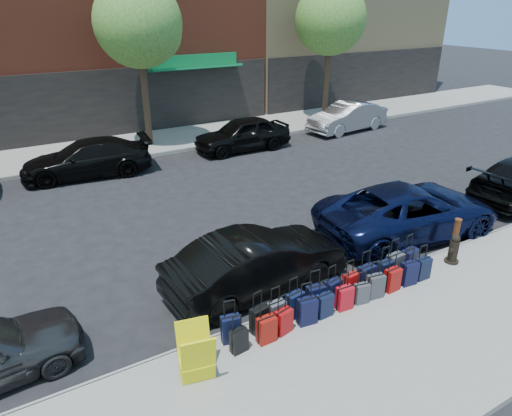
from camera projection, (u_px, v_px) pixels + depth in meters
ground at (233, 226)px, 14.16m from camera, size 120.00×120.00×0.00m
sidewalk_near at (386, 350)px, 9.02m from camera, size 60.00×4.00×0.15m
sidewalk_far at (137, 144)px, 21.99m from camera, size 60.00×4.00×0.15m
curb_near at (323, 298)px, 10.61m from camera, size 60.00×0.08×0.15m
curb_far at (150, 156)px, 20.41m from camera, size 60.00×0.08×0.15m
tree_center at (142, 26)px, 19.69m from camera, size 3.80×3.80×7.27m
tree_right at (332, 21)px, 24.52m from camera, size 3.80×3.80×7.27m
suitcase_front_0 at (231, 329)px, 9.04m from camera, size 0.42×0.28×0.94m
suitcase_front_1 at (259, 319)px, 9.31m from camera, size 0.42×0.28×0.93m
suitcase_front_2 at (277, 313)px, 9.51m from camera, size 0.38×0.23×0.90m
suitcase_front_3 at (295, 305)px, 9.75m from camera, size 0.42×0.27×0.94m
suitcase_front_4 at (315, 298)px, 9.94m from camera, size 0.43×0.27×0.99m
suitcase_front_5 at (333, 292)px, 10.18m from camera, size 0.42×0.28×0.95m
suitcase_front_6 at (350, 284)px, 10.51m from camera, size 0.37×0.22×0.87m
suitcase_front_7 at (366, 278)px, 10.67m from camera, size 0.42×0.25×1.00m
suitcase_front_8 at (385, 272)px, 10.91m from camera, size 0.41×0.23×0.97m
suitcase_front_9 at (394, 266)px, 11.12m from camera, size 0.44×0.26×1.04m
suitcase_front_10 at (409, 261)px, 11.33m from camera, size 0.46×0.30×1.04m
suitcase_back_0 at (239, 340)px, 8.79m from camera, size 0.36×0.23×0.80m
suitcase_back_1 at (267, 330)px, 9.03m from camera, size 0.38×0.23×0.91m
suitcase_back_2 at (283, 321)px, 9.29m from camera, size 0.40×0.28×0.87m
suitcase_back_3 at (307, 311)px, 9.54m from camera, size 0.43×0.29×0.96m
suitcase_back_4 at (324, 305)px, 9.77m from camera, size 0.37×0.22×0.87m
suitcase_back_5 at (344, 298)px, 10.01m from camera, size 0.38×0.24×0.89m
suitcase_back_6 at (362, 293)px, 10.22m from camera, size 0.36×0.25×0.78m
suitcase_back_7 at (375, 286)px, 10.40m from camera, size 0.41×0.28×0.92m
suitcase_back_8 at (392, 280)px, 10.65m from camera, size 0.39×0.24×0.92m
suitcase_back_9 at (409, 273)px, 10.88m from camera, size 0.42×0.27×0.95m
suitcase_back_10 at (423, 268)px, 11.10m from camera, size 0.38×0.23×0.90m
fire_hydrant at (454, 250)px, 11.77m from camera, size 0.41×0.36×0.80m
bollard at (455, 235)px, 12.17m from camera, size 0.18×0.18×1.00m
display_rack at (196, 355)px, 8.03m from camera, size 0.73×0.78×1.08m
car_near_1 at (257, 263)px, 10.76m from camera, size 4.57×1.86×1.47m
car_near_2 at (409, 211)px, 13.37m from camera, size 5.80×3.18×1.54m
car_far_1 at (87, 158)px, 17.97m from camera, size 5.15×2.59×1.44m
car_far_2 at (243, 134)px, 21.11m from camera, size 4.52×1.88×1.53m
car_far_3 at (347, 117)px, 24.27m from camera, size 4.77×2.08×1.53m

